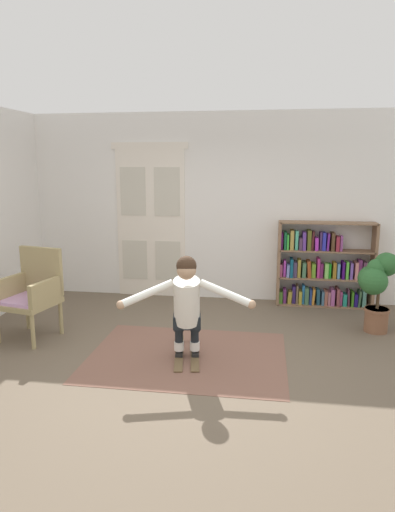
{
  "coord_description": "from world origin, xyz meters",
  "views": [
    {
      "loc": [
        0.73,
        -4.43,
        2.11
      ],
      "look_at": [
        -0.04,
        0.73,
        1.05
      ],
      "focal_mm": 31.63,
      "sensor_mm": 36.0,
      "label": 1
    }
  ],
  "objects_px": {
    "bookshelf": "(321,269)",
    "skis_pair": "(187,353)",
    "wicker_chair": "(32,291)",
    "person_skier": "(187,300)",
    "potted_plant": "(377,282)"
  },
  "relations": [
    {
      "from": "wicker_chair",
      "to": "person_skier",
      "type": "height_order",
      "value": "person_skier"
    },
    {
      "from": "person_skier",
      "to": "potted_plant",
      "type": "bearing_deg",
      "value": 29.72
    },
    {
      "from": "wicker_chair",
      "to": "skis_pair",
      "type": "bearing_deg",
      "value": -8.37
    },
    {
      "from": "potted_plant",
      "to": "skis_pair",
      "type": "bearing_deg",
      "value": -153.79
    },
    {
      "from": "bookshelf",
      "to": "skis_pair",
      "type": "bearing_deg",
      "value": -128.18
    },
    {
      "from": "bookshelf",
      "to": "potted_plant",
      "type": "height_order",
      "value": "bookshelf"
    },
    {
      "from": "bookshelf",
      "to": "skis_pair",
      "type": "height_order",
      "value": "bookshelf"
    },
    {
      "from": "bookshelf",
      "to": "wicker_chair",
      "type": "distance_m",
      "value": 4.1
    },
    {
      "from": "wicker_chair",
      "to": "bookshelf",
      "type": "bearing_deg",
      "value": 26.67
    },
    {
      "from": "potted_plant",
      "to": "person_skier",
      "type": "height_order",
      "value": "person_skier"
    },
    {
      "from": "wicker_chair",
      "to": "potted_plant",
      "type": "relative_size",
      "value": 1.07
    },
    {
      "from": "bookshelf",
      "to": "skis_pair",
      "type": "distance_m",
      "value": 2.76
    },
    {
      "from": "potted_plant",
      "to": "wicker_chair",
      "type": "bearing_deg",
      "value": -169.1
    },
    {
      "from": "skis_pair",
      "to": "person_skier",
      "type": "relative_size",
      "value": 0.64
    },
    {
      "from": "wicker_chair",
      "to": "person_skier",
      "type": "relative_size",
      "value": 0.79
    }
  ]
}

